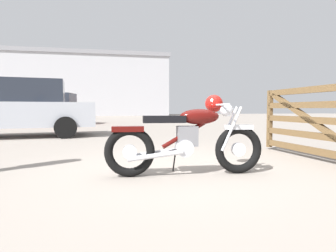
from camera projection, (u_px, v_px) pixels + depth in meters
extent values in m
plane|color=gray|center=(182.00, 169.00, 4.00)|extent=(80.00, 80.00, 0.00)
torus|color=black|center=(238.00, 149.00, 3.71)|extent=(0.65, 0.18, 0.64)
cylinder|color=silver|center=(238.00, 149.00, 3.71)|extent=(0.19, 0.10, 0.18)
torus|color=black|center=(130.00, 152.00, 3.52)|extent=(0.65, 0.18, 0.64)
cylinder|color=silver|center=(130.00, 152.00, 3.52)|extent=(0.19, 0.10, 0.18)
cube|color=silver|center=(239.00, 127.00, 3.69)|extent=(0.37, 0.17, 0.06)
cube|color=#4C0C0A|center=(128.00, 129.00, 3.49)|extent=(0.41, 0.17, 0.07)
cylinder|color=silver|center=(228.00, 128.00, 3.75)|extent=(0.29, 0.07, 0.58)
cylinder|color=silver|center=(232.00, 129.00, 3.60)|extent=(0.29, 0.07, 0.58)
sphere|color=silver|center=(227.00, 110.00, 3.66)|extent=(0.17, 0.17, 0.17)
cylinder|color=silver|center=(221.00, 105.00, 3.64)|extent=(0.09, 0.62, 0.03)
sphere|color=#B21914|center=(214.00, 104.00, 3.94)|extent=(0.25, 0.25, 0.25)
cylinder|color=#4C0C0A|center=(190.00, 131.00, 3.61)|extent=(0.76, 0.14, 0.47)
ellipsoid|color=#4C0C0A|center=(199.00, 117.00, 3.61)|extent=(0.54, 0.27, 0.20)
cube|color=black|center=(164.00, 119.00, 3.55)|extent=(0.56, 0.26, 0.09)
cube|color=slate|center=(187.00, 136.00, 3.60)|extent=(0.28, 0.21, 0.26)
cylinder|color=silver|center=(184.00, 148.00, 3.61)|extent=(0.24, 0.22, 0.22)
cylinder|color=silver|center=(154.00, 153.00, 3.66)|extent=(0.70, 0.13, 0.14)
cylinder|color=silver|center=(156.00, 156.00, 3.46)|extent=(0.70, 0.13, 0.14)
cylinder|color=black|center=(174.00, 161.00, 3.77)|extent=(0.04, 0.24, 0.33)
cube|color=brown|center=(270.00, 119.00, 5.91)|extent=(0.08, 0.10, 1.20)
cube|color=brown|center=(311.00, 150.00, 4.78)|extent=(0.10, 2.40, 0.11)
cube|color=brown|center=(312.00, 135.00, 4.76)|extent=(0.10, 2.40, 0.11)
cube|color=brown|center=(312.00, 120.00, 4.75)|extent=(0.10, 2.40, 0.11)
cube|color=brown|center=(313.00, 105.00, 4.73)|extent=(0.10, 2.40, 0.11)
cube|color=brown|center=(313.00, 90.00, 4.71)|extent=(0.10, 2.40, 0.11)
cube|color=brown|center=(312.00, 121.00, 4.75)|extent=(0.10, 2.20, 1.08)
cylinder|color=black|center=(67.00, 124.00, 9.75)|extent=(0.66, 0.26, 0.64)
cylinder|color=black|center=(66.00, 127.00, 8.08)|extent=(0.66, 0.26, 0.64)
cube|color=#ADB2BC|center=(13.00, 115.00, 8.41)|extent=(4.83, 2.14, 0.74)
cube|color=#232833|center=(1.00, 91.00, 8.27)|extent=(3.62, 1.88, 0.68)
cylinder|color=black|center=(78.00, 118.00, 16.68)|extent=(0.67, 0.32, 0.64)
cylinder|color=black|center=(70.00, 119.00, 14.93)|extent=(0.67, 0.32, 0.64)
cylinder|color=black|center=(27.00, 118.00, 16.49)|extent=(0.67, 0.32, 0.64)
cylinder|color=black|center=(12.00, 119.00, 14.74)|extent=(0.67, 0.32, 0.64)
cube|color=red|center=(47.00, 112.00, 15.69)|extent=(4.94, 2.56, 0.74)
cube|color=#232833|center=(41.00, 99.00, 15.62)|extent=(3.73, 2.19, 0.68)
cube|color=#B2B2B7|center=(86.00, 88.00, 38.64)|extent=(21.79, 11.71, 7.49)
cube|color=gray|center=(86.00, 59.00, 38.39)|extent=(22.10, 12.02, 0.50)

